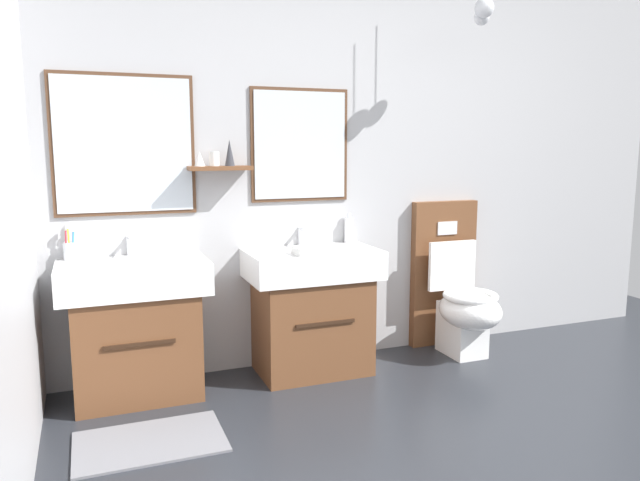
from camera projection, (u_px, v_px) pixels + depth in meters
wall_back at (379, 151)px, 3.97m from camera, size 4.44×0.59×2.68m
bath_mat at (150, 442)px, 2.82m from camera, size 0.68×0.44×0.01m
vanity_sink_left at (136, 325)px, 3.30m from camera, size 0.78×0.49×0.76m
tap_on_left_sink at (130, 244)px, 3.40m from camera, size 0.03×0.13×0.11m
vanity_sink_right at (312, 307)px, 3.67m from camera, size 0.78×0.49×0.76m
tap_on_right_sink at (302, 234)px, 3.77m from camera, size 0.03×0.13×0.11m
toilet at (456, 296)px, 4.05m from camera, size 0.48×0.62×1.00m
toothbrush_cup at (70, 249)px, 3.28m from camera, size 0.07×0.07×0.20m
soap_dispenser at (349, 230)px, 3.88m from camera, size 0.06×0.06×0.19m
folded_hand_towel at (314, 250)px, 3.47m from camera, size 0.22×0.16×0.04m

